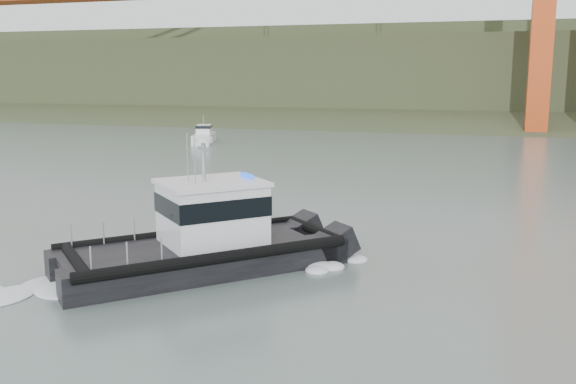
# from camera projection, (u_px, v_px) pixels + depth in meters

# --- Properties ---
(ground) EXTENTS (400.00, 400.00, 0.00)m
(ground) POSITION_uv_depth(u_px,v_px,m) (180.00, 286.00, 26.27)
(ground) COLOR slate
(ground) RESTS_ON ground
(headlands) EXTENTS (500.00, 105.36, 27.12)m
(headlands) POSITION_uv_depth(u_px,v_px,m) (437.00, 81.00, 142.71)
(headlands) COLOR #314225
(headlands) RESTS_ON ground
(patrol_boat) EXTENTS (11.99, 12.12, 6.07)m
(patrol_boat) POSITION_uv_depth(u_px,v_px,m) (205.00, 236.00, 28.24)
(patrol_boat) COLOR black
(patrol_boat) RESTS_ON ground
(motorboat) EXTENTS (3.92, 6.82, 3.56)m
(motorboat) POSITION_uv_depth(u_px,v_px,m) (204.00, 136.00, 79.91)
(motorboat) COLOR white
(motorboat) RESTS_ON ground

